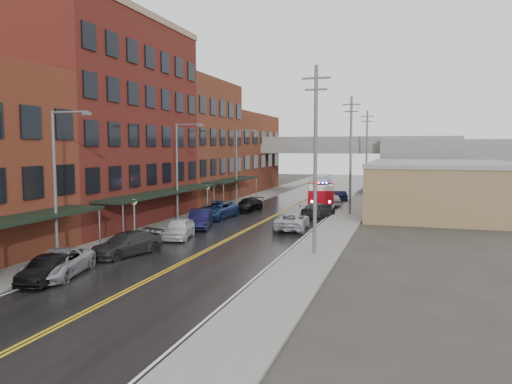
# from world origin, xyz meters

# --- Properties ---
(ground) EXTENTS (220.00, 220.00, 0.00)m
(ground) POSITION_xyz_m (0.00, 0.00, 0.00)
(ground) COLOR #2D2B26
(ground) RESTS_ON ground
(road) EXTENTS (11.00, 160.00, 0.02)m
(road) POSITION_xyz_m (0.00, 30.00, 0.01)
(road) COLOR black
(road) RESTS_ON ground
(sidewalk_left) EXTENTS (3.00, 160.00, 0.15)m
(sidewalk_left) POSITION_xyz_m (-7.30, 30.00, 0.07)
(sidewalk_left) COLOR slate
(sidewalk_left) RESTS_ON ground
(sidewalk_right) EXTENTS (3.00, 160.00, 0.15)m
(sidewalk_right) POSITION_xyz_m (7.30, 30.00, 0.07)
(sidewalk_right) COLOR slate
(sidewalk_right) RESTS_ON ground
(curb_left) EXTENTS (0.30, 160.00, 0.15)m
(curb_left) POSITION_xyz_m (-5.65, 30.00, 0.07)
(curb_left) COLOR gray
(curb_left) RESTS_ON ground
(curb_right) EXTENTS (0.30, 160.00, 0.15)m
(curb_right) POSITION_xyz_m (5.65, 30.00, 0.07)
(curb_right) COLOR gray
(curb_right) RESTS_ON ground
(brick_building_b) EXTENTS (9.00, 20.00, 18.00)m
(brick_building_b) POSITION_xyz_m (-13.30, 23.00, 9.00)
(brick_building_b) COLOR #541716
(brick_building_b) RESTS_ON ground
(brick_building_c) EXTENTS (9.00, 15.00, 15.00)m
(brick_building_c) POSITION_xyz_m (-13.30, 40.50, 7.50)
(brick_building_c) COLOR #5A2A1B
(brick_building_c) RESTS_ON ground
(brick_building_far) EXTENTS (9.00, 20.00, 12.00)m
(brick_building_far) POSITION_xyz_m (-13.30, 58.00, 6.00)
(brick_building_far) COLOR brown
(brick_building_far) RESTS_ON ground
(tan_building) EXTENTS (14.00, 22.00, 5.00)m
(tan_building) POSITION_xyz_m (16.00, 40.00, 2.50)
(tan_building) COLOR #8F724D
(tan_building) RESTS_ON ground
(right_far_block) EXTENTS (18.00, 30.00, 8.00)m
(right_far_block) POSITION_xyz_m (18.00, 70.00, 4.00)
(right_far_block) COLOR slate
(right_far_block) RESTS_ON ground
(awning_1) EXTENTS (2.60, 18.00, 3.09)m
(awning_1) POSITION_xyz_m (-7.49, 23.00, 2.99)
(awning_1) COLOR black
(awning_1) RESTS_ON ground
(awning_2) EXTENTS (2.60, 13.00, 3.09)m
(awning_2) POSITION_xyz_m (-7.49, 40.50, 2.99)
(awning_2) COLOR black
(awning_2) RESTS_ON ground
(globe_lamp_1) EXTENTS (0.44, 0.44, 3.12)m
(globe_lamp_1) POSITION_xyz_m (-6.40, 16.00, 2.31)
(globe_lamp_1) COLOR #59595B
(globe_lamp_1) RESTS_ON ground
(globe_lamp_2) EXTENTS (0.44, 0.44, 3.12)m
(globe_lamp_2) POSITION_xyz_m (-6.40, 30.00, 2.31)
(globe_lamp_2) COLOR #59595B
(globe_lamp_2) RESTS_ON ground
(street_lamp_0) EXTENTS (2.64, 0.22, 9.00)m
(street_lamp_0) POSITION_xyz_m (-6.55, 8.00, 5.19)
(street_lamp_0) COLOR #59595B
(street_lamp_0) RESTS_ON ground
(street_lamp_1) EXTENTS (2.64, 0.22, 9.00)m
(street_lamp_1) POSITION_xyz_m (-6.55, 24.00, 5.19)
(street_lamp_1) COLOR #59595B
(street_lamp_1) RESTS_ON ground
(street_lamp_2) EXTENTS (2.64, 0.22, 9.00)m
(street_lamp_2) POSITION_xyz_m (-6.55, 40.00, 5.19)
(street_lamp_2) COLOR #59595B
(street_lamp_2) RESTS_ON ground
(utility_pole_0) EXTENTS (1.80, 0.24, 12.00)m
(utility_pole_0) POSITION_xyz_m (7.20, 15.00, 6.31)
(utility_pole_0) COLOR #59595B
(utility_pole_0) RESTS_ON ground
(utility_pole_1) EXTENTS (1.80, 0.24, 12.00)m
(utility_pole_1) POSITION_xyz_m (7.20, 35.00, 6.31)
(utility_pole_1) COLOR #59595B
(utility_pole_1) RESTS_ON ground
(utility_pole_2) EXTENTS (1.80, 0.24, 12.00)m
(utility_pole_2) POSITION_xyz_m (7.20, 55.00, 6.31)
(utility_pole_2) COLOR #59595B
(utility_pole_2) RESTS_ON ground
(overpass) EXTENTS (40.00, 10.00, 7.50)m
(overpass) POSITION_xyz_m (0.00, 62.00, 5.99)
(overpass) COLOR slate
(overpass) RESTS_ON ground
(fire_truck) EXTENTS (4.77, 9.20, 3.23)m
(fire_truck) POSITION_xyz_m (3.06, 41.42, 1.75)
(fire_truck) COLOR maroon
(fire_truck) RESTS_ON ground
(parked_car_left_1) EXTENTS (2.09, 4.22, 1.33)m
(parked_car_left_1) POSITION_xyz_m (-4.73, 4.70, 0.67)
(parked_car_left_1) COLOR black
(parked_car_left_1) RESTS_ON ground
(parked_car_left_2) EXTENTS (3.52, 5.61, 1.45)m
(parked_car_left_2) POSITION_xyz_m (-5.00, 5.80, 0.72)
(parked_car_left_2) COLOR gray
(parked_car_left_2) RESTS_ON ground
(parked_car_left_3) EXTENTS (3.49, 5.51, 1.49)m
(parked_car_left_3) POSITION_xyz_m (-4.34, 11.53, 0.74)
(parked_car_left_3) COLOR #252528
(parked_car_left_3) RESTS_ON ground
(parked_car_left_4) EXTENTS (2.78, 4.87, 1.56)m
(parked_car_left_4) POSITION_xyz_m (-3.76, 17.94, 0.78)
(parked_car_left_4) COLOR silver
(parked_car_left_4) RESTS_ON ground
(parked_car_left_5) EXTENTS (2.88, 5.12, 1.60)m
(parked_car_left_5) POSITION_xyz_m (-4.10, 22.80, 0.80)
(parked_car_left_5) COLOR black
(parked_car_left_5) RESTS_ON ground
(parked_car_left_6) EXTENTS (3.19, 6.16, 1.66)m
(parked_car_left_6) POSITION_xyz_m (-5.00, 28.80, 0.83)
(parked_car_left_6) COLOR navy
(parked_car_left_6) RESTS_ON ground
(parked_car_left_7) EXTENTS (2.51, 5.01, 1.40)m
(parked_car_left_7) POSITION_xyz_m (-3.66, 34.80, 0.70)
(parked_car_left_7) COLOR black
(parked_car_left_7) RESTS_ON ground
(parked_car_right_0) EXTENTS (2.92, 5.62, 1.51)m
(parked_car_right_0) POSITION_xyz_m (3.60, 24.27, 0.76)
(parked_car_right_0) COLOR #AAACB2
(parked_car_right_0) RESTS_ON ground
(parked_car_right_1) EXTENTS (3.21, 5.23, 1.42)m
(parked_car_right_1) POSITION_xyz_m (4.37, 32.52, 0.71)
(parked_car_right_1) COLOR #2A292C
(parked_car_right_1) RESTS_ON ground
(parked_car_right_2) EXTENTS (2.70, 4.68, 1.50)m
(parked_car_right_2) POSITION_xyz_m (4.50, 41.80, 0.75)
(parked_car_right_2) COLOR silver
(parked_car_right_2) RESTS_ON ground
(parked_car_right_3) EXTENTS (2.73, 4.37, 1.36)m
(parked_car_right_3) POSITION_xyz_m (4.38, 47.80, 0.68)
(parked_car_right_3) COLOR black
(parked_car_right_3) RESTS_ON ground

